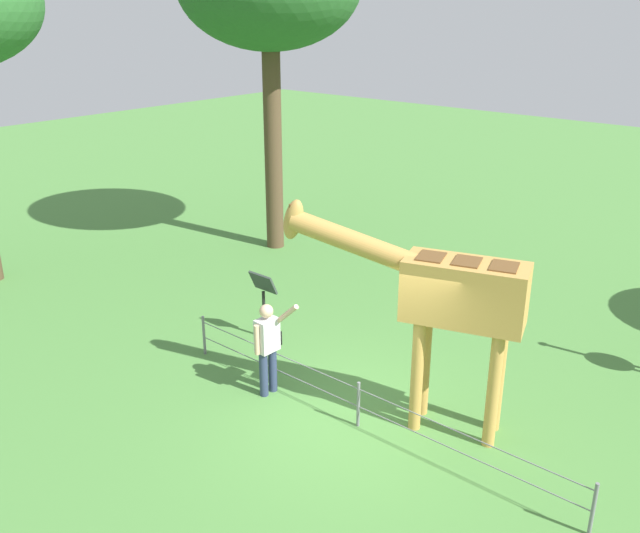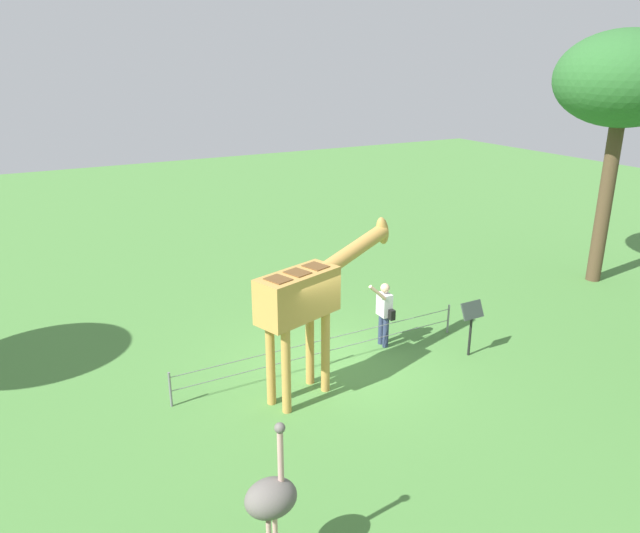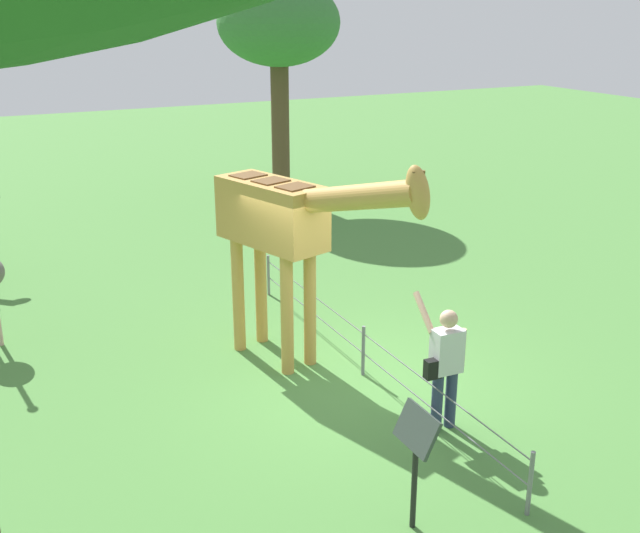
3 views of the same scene
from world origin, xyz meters
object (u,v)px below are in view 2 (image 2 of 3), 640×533
object	(u,v)px
visitor	(384,311)
info_sign	(472,317)
ostrich	(271,498)
tree_northeast	(624,81)
giraffe	(308,296)

from	to	relation	value
visitor	info_sign	distance (m)	2.00
ostrich	tree_northeast	size ratio (longest dim) A/B	0.31
ostrich	tree_northeast	xyz separation A→B (m)	(13.39, 5.41, 4.73)
info_sign	tree_northeast	bearing A→B (deg)	15.98
giraffe	ostrich	size ratio (longest dim) A/B	1.61
visitor	tree_northeast	bearing A→B (deg)	4.11
visitor	tree_northeast	size ratio (longest dim) A/B	0.23
tree_northeast	info_sign	size ratio (longest dim) A/B	5.54
tree_northeast	ostrich	bearing A→B (deg)	-157.99
giraffe	visitor	bearing A→B (deg)	21.37
tree_northeast	info_sign	world-z (taller)	tree_northeast
ostrich	info_sign	xyz separation A→B (m)	(6.55, 3.45, -0.23)
giraffe	visitor	size ratio (longest dim) A/B	2.16
visitor	tree_northeast	xyz separation A→B (m)	(8.30, 0.60, 5.00)
info_sign	giraffe	bearing A→B (deg)	174.64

